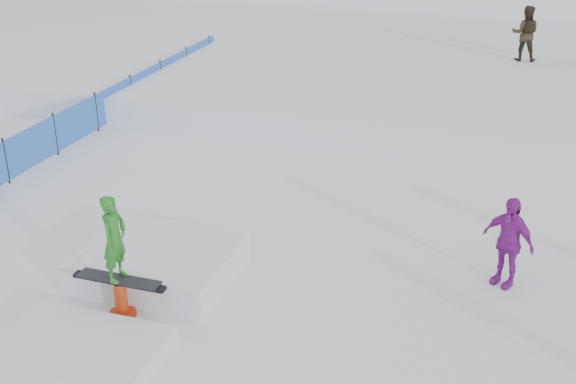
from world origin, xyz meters
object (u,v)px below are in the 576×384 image
(jib_rail_feature, at_px, (139,281))
(safety_fence, at_px, (96,112))
(walker_olive, at_px, (525,33))
(spectator_purple, at_px, (508,242))

(jib_rail_feature, bearing_deg, safety_fence, 126.03)
(safety_fence, xyz_separation_m, walker_olive, (10.85, 8.55, 1.14))
(walker_olive, distance_m, spectator_purple, 13.38)
(jib_rail_feature, bearing_deg, spectator_purple, 22.07)
(safety_fence, xyz_separation_m, jib_rail_feature, (5.20, -7.15, -0.25))
(spectator_purple, bearing_deg, jib_rail_feature, -127.65)
(safety_fence, height_order, spectator_purple, spectator_purple)
(spectator_purple, xyz_separation_m, jib_rail_feature, (-5.80, -2.35, -0.52))
(walker_olive, bearing_deg, spectator_purple, 89.34)
(walker_olive, distance_m, jib_rail_feature, 16.74)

